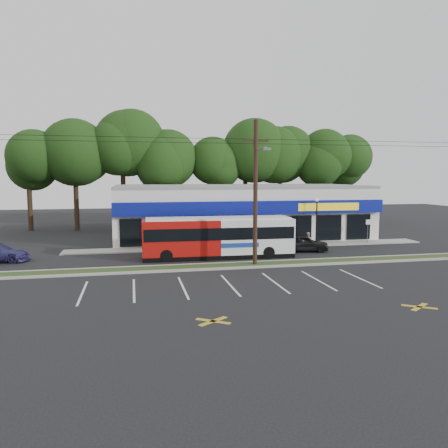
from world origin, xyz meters
TOP-DOWN VIEW (x-y plane):
  - ground at (0.00, 0.00)m, footprint 120.00×120.00m
  - grass_strip at (0.00, 1.00)m, footprint 40.00×1.60m
  - curb_south at (0.00, 0.15)m, footprint 40.00×0.25m
  - curb_north at (0.00, 1.85)m, footprint 40.00×0.25m
  - sidewalk at (5.00, 9.00)m, footprint 32.00×2.20m
  - strip_mall at (5.50, 15.91)m, footprint 25.00×12.55m
  - utility_pole at (2.83, 0.93)m, footprint 50.00×2.77m
  - lamp_post at (11.00, 8.80)m, footprint 0.30×0.30m
  - sign_post at (16.00, 8.57)m, footprint 0.45×0.10m
  - tree_line at (4.00, 26.00)m, footprint 46.76×6.76m
  - metrobus at (1.11, 4.50)m, footprint 11.59×2.74m
  - car_dark at (8.42, 5.70)m, footprint 4.42×2.30m
  - pedestrian_a at (3.82, 6.00)m, footprint 0.68×0.56m
  - pedestrian_b at (9.00, 6.00)m, footprint 0.88×0.77m

SIDE VIEW (x-z plane):
  - ground at x=0.00m, z-range 0.00..0.00m
  - sidewalk at x=5.00m, z-range 0.00..0.10m
  - grass_strip at x=0.00m, z-range 0.00..0.12m
  - curb_south at x=0.00m, z-range 0.00..0.14m
  - curb_north at x=0.00m, z-range 0.00..0.14m
  - car_dark at x=8.42m, z-range 0.00..1.44m
  - pedestrian_b at x=9.00m, z-range 0.00..1.55m
  - pedestrian_a at x=3.82m, z-range 0.00..1.58m
  - sign_post at x=16.00m, z-range 0.44..2.67m
  - metrobus at x=1.11m, z-range 0.09..3.19m
  - strip_mall at x=5.50m, z-range 0.00..5.30m
  - lamp_post at x=11.00m, z-range 0.55..4.80m
  - utility_pole at x=2.83m, z-range 0.41..10.41m
  - tree_line at x=4.00m, z-range 2.50..14.33m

